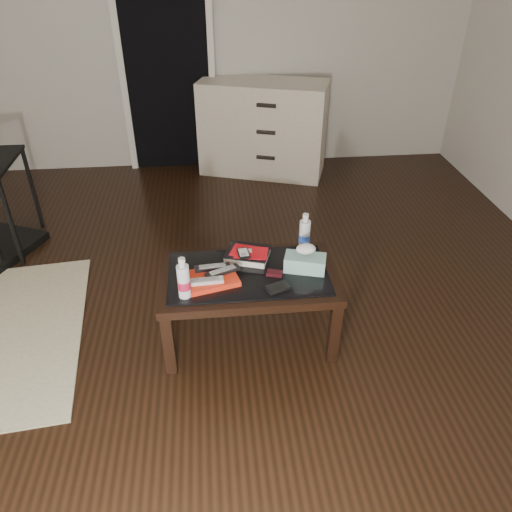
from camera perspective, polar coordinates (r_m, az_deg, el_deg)
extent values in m
plane|color=black|center=(3.27, -3.48, -6.51)|extent=(5.00, 5.00, 0.00)
plane|color=beige|center=(5.06, -5.59, 24.84)|extent=(5.00, 0.00, 5.00)
cube|color=black|center=(5.11, -10.15, 20.59)|extent=(0.80, 0.05, 2.00)
cube|color=silver|center=(5.13, -15.14, 20.05)|extent=(0.06, 0.04, 2.04)
cube|color=silver|center=(5.07, -5.11, 20.84)|extent=(0.06, 0.04, 2.04)
cube|color=black|center=(2.80, -9.96, -9.89)|extent=(0.06, 0.06, 0.40)
cube|color=black|center=(2.86, 8.92, -8.64)|extent=(0.06, 0.06, 0.40)
cube|color=black|center=(3.20, -9.54, -3.50)|extent=(0.06, 0.06, 0.40)
cube|color=black|center=(3.25, 6.83, -2.54)|extent=(0.06, 0.06, 0.40)
cube|color=black|center=(2.85, -0.91, -2.51)|extent=(1.00, 0.60, 0.05)
cube|color=black|center=(2.83, -0.92, -2.00)|extent=(0.90, 0.50, 0.01)
cube|color=beige|center=(5.05, 0.80, 14.41)|extent=(1.30, 0.85, 0.90)
cylinder|color=black|center=(4.88, 1.13, 11.19)|extent=(0.18, 0.09, 0.04)
cylinder|color=black|center=(4.79, 1.17, 13.96)|extent=(0.18, 0.09, 0.04)
cylinder|color=black|center=(4.71, 1.20, 16.83)|extent=(0.18, 0.09, 0.04)
cube|color=black|center=(3.93, -26.19, 3.36)|extent=(0.03, 0.03, 0.70)
cube|color=black|center=(4.40, -24.16, 7.02)|extent=(0.03, 0.03, 0.70)
cube|color=red|center=(2.76, -5.15, -2.62)|extent=(0.32, 0.27, 0.03)
cube|color=silver|center=(2.71, -5.85, -2.84)|extent=(0.20, 0.06, 0.02)
cube|color=black|center=(2.77, -3.83, -1.74)|extent=(0.20, 0.13, 0.02)
cube|color=black|center=(2.81, -5.00, -1.28)|extent=(0.20, 0.07, 0.02)
cube|color=black|center=(2.94, -0.97, 0.19)|extent=(0.30, 0.27, 0.05)
cube|color=red|center=(2.92, -0.97, 0.54)|extent=(0.23, 0.19, 0.01)
cube|color=black|center=(2.88, -1.44, 0.32)|extent=(0.07, 0.11, 0.02)
cube|color=black|center=(2.80, 2.14, -1.99)|extent=(0.10, 0.07, 0.02)
cube|color=black|center=(2.70, 2.50, -3.62)|extent=(0.14, 0.11, 0.02)
cylinder|color=silver|center=(2.61, -8.30, -2.46)|extent=(0.07, 0.07, 0.24)
cylinder|color=white|center=(2.99, 5.59, 2.78)|extent=(0.08, 0.08, 0.24)
cube|color=teal|center=(2.84, 5.62, -0.79)|extent=(0.25, 0.18, 0.09)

